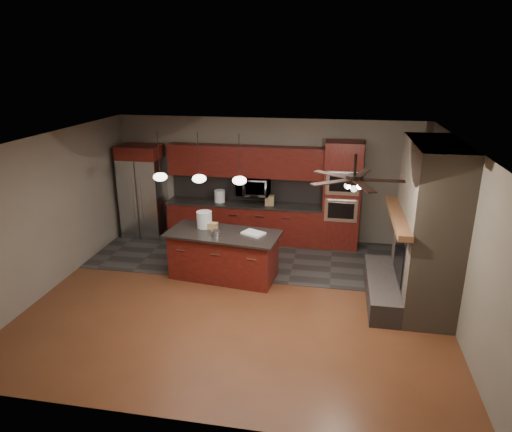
% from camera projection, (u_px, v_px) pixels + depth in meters
% --- Properties ---
extents(ground, '(7.00, 7.00, 0.00)m').
position_uv_depth(ground, '(241.00, 297.00, 8.14)').
color(ground, brown).
rests_on(ground, ground).
extents(ceiling, '(7.00, 6.00, 0.02)m').
position_uv_depth(ceiling, '(239.00, 140.00, 7.22)').
color(ceiling, white).
rests_on(ceiling, back_wall).
extents(back_wall, '(7.00, 0.02, 2.80)m').
position_uv_depth(back_wall, '(267.00, 180.00, 10.47)').
color(back_wall, '#72685B').
rests_on(back_wall, ground).
extents(right_wall, '(0.02, 6.00, 2.80)m').
position_uv_depth(right_wall, '(459.00, 237.00, 7.10)').
color(right_wall, '#72685B').
rests_on(right_wall, ground).
extents(left_wall, '(0.02, 6.00, 2.80)m').
position_uv_depth(left_wall, '(51.00, 212.00, 8.26)').
color(left_wall, '#72685B').
rests_on(left_wall, ground).
extents(slate_tile_patch, '(7.00, 2.40, 0.01)m').
position_uv_depth(slate_tile_patch, '(258.00, 256.00, 9.81)').
color(slate_tile_patch, '#32302D').
rests_on(slate_tile_patch, ground).
extents(fireplace_column, '(1.30, 2.10, 2.80)m').
position_uv_depth(fireplace_column, '(423.00, 232.00, 7.58)').
color(fireplace_column, '#716251').
rests_on(fireplace_column, ground).
extents(back_cabinetry, '(3.59, 0.64, 2.20)m').
position_uv_depth(back_cabinetry, '(245.00, 203.00, 10.48)').
color(back_cabinetry, '#5D1D11').
rests_on(back_cabinetry, ground).
extents(oven_tower, '(0.80, 0.63, 2.38)m').
position_uv_depth(oven_tower, '(342.00, 196.00, 9.97)').
color(oven_tower, '#5D1D11').
rests_on(oven_tower, ground).
extents(microwave, '(0.73, 0.41, 0.50)m').
position_uv_depth(microwave, '(253.00, 186.00, 10.32)').
color(microwave, silver).
rests_on(microwave, back_cabinetry).
extents(refrigerator, '(0.94, 0.75, 2.17)m').
position_uv_depth(refrigerator, '(143.00, 191.00, 10.70)').
color(refrigerator, silver).
rests_on(refrigerator, ground).
extents(kitchen_island, '(2.22, 1.22, 0.92)m').
position_uv_depth(kitchen_island, '(224.00, 255.00, 8.75)').
color(kitchen_island, '#5D1D11').
rests_on(kitchen_island, ground).
extents(white_bucket, '(0.31, 0.31, 0.32)m').
position_uv_depth(white_bucket, '(204.00, 219.00, 8.83)').
color(white_bucket, silver).
rests_on(white_bucket, kitchen_island).
extents(paint_can, '(0.18, 0.18, 0.10)m').
position_uv_depth(paint_can, '(216.00, 233.00, 8.44)').
color(paint_can, '#B0B0B5').
rests_on(paint_can, kitchen_island).
extents(paint_tray, '(0.48, 0.42, 0.04)m').
position_uv_depth(paint_tray, '(253.00, 233.00, 8.52)').
color(paint_tray, white).
rests_on(paint_tray, kitchen_island).
extents(cardboard_box, '(0.20, 0.15, 0.12)m').
position_uv_depth(cardboard_box, '(212.00, 226.00, 8.78)').
color(cardboard_box, '#A18A53').
rests_on(cardboard_box, kitchen_island).
extents(counter_bucket, '(0.25, 0.25, 0.28)m').
position_uv_depth(counter_bucket, '(220.00, 196.00, 10.49)').
color(counter_bucket, white).
rests_on(counter_bucket, back_cabinetry).
extents(counter_box, '(0.21, 0.17, 0.22)m').
position_uv_depth(counter_box, '(270.00, 200.00, 10.25)').
color(counter_box, '#9A7B4F').
rests_on(counter_box, back_cabinetry).
extents(pendant_left, '(0.26, 0.26, 0.92)m').
position_uv_depth(pendant_left, '(160.00, 177.00, 8.42)').
color(pendant_left, black).
rests_on(pendant_left, ceiling).
extents(pendant_center, '(0.26, 0.26, 0.92)m').
position_uv_depth(pendant_center, '(199.00, 178.00, 8.30)').
color(pendant_center, black).
rests_on(pendant_center, ceiling).
extents(pendant_right, '(0.26, 0.26, 0.92)m').
position_uv_depth(pendant_right, '(239.00, 180.00, 8.17)').
color(pendant_right, black).
rests_on(pendant_right, ceiling).
extents(ceiling_fan, '(1.27, 1.33, 0.41)m').
position_uv_depth(ceiling_fan, '(354.00, 179.00, 6.29)').
color(ceiling_fan, black).
rests_on(ceiling_fan, ceiling).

